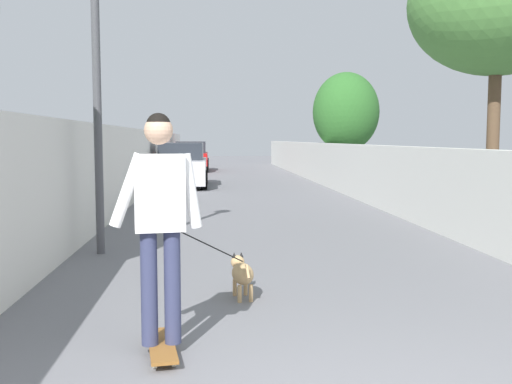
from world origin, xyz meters
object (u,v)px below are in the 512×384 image
at_px(lamp_post, 96,39).
at_px(dog, 242,273).
at_px(tree_right_near, 346,112).
at_px(car_near, 182,166).
at_px(tree_right_mid, 498,4).
at_px(person_skateboarder, 160,210).
at_px(car_far, 191,157).
at_px(skateboard, 162,346).

relative_size(lamp_post, dog, 2.42).
relative_size(tree_right_near, car_near, 0.98).
xyz_separation_m(tree_right_mid, car_near, (10.36, 6.21, -3.39)).
bearing_deg(person_skateboarder, car_near, 2.23).
height_order(dog, car_near, car_near).
bearing_deg(car_far, skateboard, -178.61).
relative_size(skateboard, person_skateboarder, 0.46).
xyz_separation_m(tree_right_near, dog, (-15.85, 4.78, -2.41)).
bearing_deg(tree_right_near, car_far, 35.04).
height_order(tree_right_near, skateboard, tree_right_near).
relative_size(tree_right_near, car_far, 1.06).
relative_size(skateboard, dog, 0.43).
height_order(dog, car_far, car_far).
distance_m(skateboard, person_skateboarder, 1.08).
xyz_separation_m(person_skateboarder, dog, (1.57, -0.71, -0.87)).
bearing_deg(dog, tree_right_mid, -48.19).
bearing_deg(tree_right_mid, dog, 131.81).
relative_size(tree_right_mid, car_near, 1.27).
bearing_deg(lamp_post, car_far, -1.56).
bearing_deg(tree_right_near, person_skateboarder, 162.49).
bearing_deg(skateboard, car_far, 1.39).
xyz_separation_m(tree_right_mid, skateboard, (-5.92, 5.58, -4.04)).
bearing_deg(lamp_post, tree_right_near, -26.90).
relative_size(tree_right_mid, skateboard, 6.59).
bearing_deg(tree_right_mid, car_far, 17.06).
xyz_separation_m(tree_right_near, car_far, (8.74, 6.13, -1.97)).
distance_m(lamp_post, car_near, 12.38).
bearing_deg(dog, person_skateboarder, 155.63).
distance_m(tree_right_mid, skateboard, 9.08).
bearing_deg(car_near, skateboard, -177.77).
xyz_separation_m(skateboard, person_skateboarder, (-0.00, -0.00, 1.08)).
bearing_deg(dog, car_near, 5.23).
xyz_separation_m(tree_right_near, skateboard, (-17.42, 5.50, -2.62)).
bearing_deg(skateboard, person_skateboarder, -161.57).
relative_size(skateboard, car_near, 0.19).
relative_size(dog, car_near, 0.44).
bearing_deg(skateboard, lamp_post, 16.57).
relative_size(tree_right_mid, dog, 2.86).
bearing_deg(tree_right_near, lamp_post, 153.10).
bearing_deg(dog, car_far, 3.14).
height_order(lamp_post, person_skateboarder, lamp_post).
distance_m(tree_right_near, dog, 16.73).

